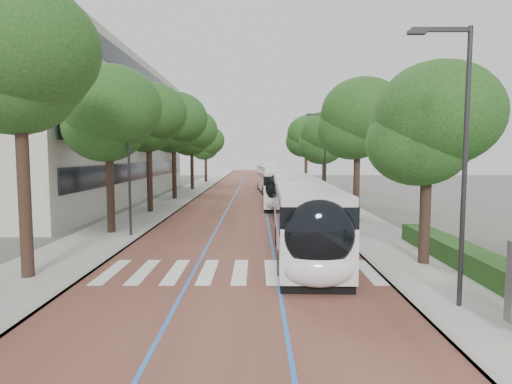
{
  "coord_description": "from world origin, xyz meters",
  "views": [
    {
      "loc": [
        0.83,
        -15.25,
        4.55
      ],
      "look_at": [
        0.81,
        9.28,
        2.4
      ],
      "focal_mm": 30.0,
      "sensor_mm": 36.0,
      "label": 1
    }
  ],
  "objects": [
    {
      "name": "sidewalk_left",
      "position": [
        -7.5,
        40.0,
        0.06
      ],
      "size": [
        4.0,
        140.0,
        0.12
      ],
      "primitive_type": "cube",
      "color": "#9C9A93",
      "rests_on": "ground"
    },
    {
      "name": "lamp_post_left",
      "position": [
        -6.1,
        8.0,
        4.12
      ],
      "size": [
        0.14,
        0.14,
        8.0
      ],
      "primitive_type": "cylinder",
      "color": "#29292B",
      "rests_on": "sidewalk_left"
    },
    {
      "name": "streetlight_near",
      "position": [
        6.62,
        -3.0,
        4.82
      ],
      "size": [
        1.82,
        0.2,
        8.0
      ],
      "color": "#29292B",
      "rests_on": "sidewalk_right"
    },
    {
      "name": "road",
      "position": [
        0.0,
        40.0,
        0.01
      ],
      "size": [
        11.0,
        140.0,
        0.02
      ],
      "primitive_type": "cube",
      "color": "brown",
      "rests_on": "ground"
    },
    {
      "name": "lane_line_right",
      "position": [
        1.6,
        40.0,
        0.02
      ],
      "size": [
        0.12,
        126.0,
        0.01
      ],
      "primitive_type": "cube",
      "color": "blue",
      "rests_on": "road"
    },
    {
      "name": "zebra_crossing",
      "position": [
        0.2,
        1.0,
        0.03
      ],
      "size": [
        10.55,
        3.6,
        0.01
      ],
      "color": "silver",
      "rests_on": "ground"
    },
    {
      "name": "ground",
      "position": [
        0.0,
        0.0,
        0.0
      ],
      "size": [
        160.0,
        160.0,
        0.0
      ],
      "primitive_type": "plane",
      "color": "#51544C",
      "rests_on": "ground"
    },
    {
      "name": "lead_bus",
      "position": [
        3.07,
        6.61,
        1.63
      ],
      "size": [
        3.04,
        18.46,
        3.2
      ],
      "rotation": [
        0.0,
        0.0,
        -0.03
      ],
      "color": "black",
      "rests_on": "ground"
    },
    {
      "name": "bus_queued_0",
      "position": [
        2.82,
        22.76,
        1.62
      ],
      "size": [
        2.93,
        12.47,
        3.2
      ],
      "rotation": [
        0.0,
        0.0,
        -0.03
      ],
      "color": "silver",
      "rests_on": "ground"
    },
    {
      "name": "streetlight_far",
      "position": [
        6.62,
        22.0,
        4.82
      ],
      "size": [
        1.82,
        0.2,
        8.0
      ],
      "color": "#29292B",
      "rests_on": "sidewalk_right"
    },
    {
      "name": "office_building",
      "position": [
        -19.47,
        28.0,
        7.0
      ],
      "size": [
        18.11,
        40.0,
        14.0
      ],
      "color": "beige",
      "rests_on": "ground"
    },
    {
      "name": "bus_queued_3",
      "position": [
        2.88,
        61.65,
        1.62
      ],
      "size": [
        3.0,
        12.49,
        3.2
      ],
      "rotation": [
        0.0,
        0.0,
        -0.04
      ],
      "color": "silver",
      "rests_on": "ground"
    },
    {
      "name": "trees_left",
      "position": [
        -7.5,
        27.21,
        7.03
      ],
      "size": [
        6.29,
        60.43,
        10.2
      ],
      "color": "black",
      "rests_on": "ground"
    },
    {
      "name": "bus_queued_1",
      "position": [
        2.55,
        35.75,
        1.62
      ],
      "size": [
        3.29,
        12.53,
        3.2
      ],
      "rotation": [
        0.0,
        0.0,
        0.06
      ],
      "color": "silver",
      "rests_on": "ground"
    },
    {
      "name": "hedge",
      "position": [
        9.1,
        0.0,
        0.52
      ],
      "size": [
        1.2,
        14.0,
        0.8
      ],
      "primitive_type": "cube",
      "color": "#1F4317",
      "rests_on": "sidewalk_right"
    },
    {
      "name": "kerb_right",
      "position": [
        5.6,
        40.0,
        0.06
      ],
      "size": [
        0.2,
        140.0,
        0.14
      ],
      "primitive_type": "cube",
      "color": "gray",
      "rests_on": "ground"
    },
    {
      "name": "trees_right",
      "position": [
        7.7,
        24.63,
        6.36
      ],
      "size": [
        5.94,
        47.43,
        9.36
      ],
      "color": "black",
      "rests_on": "ground"
    },
    {
      "name": "sidewalk_right",
      "position": [
        7.5,
        40.0,
        0.06
      ],
      "size": [
        4.0,
        140.0,
        0.12
      ],
      "primitive_type": "cube",
      "color": "#9C9A93",
      "rests_on": "ground"
    },
    {
      "name": "lane_line_left",
      "position": [
        -1.6,
        40.0,
        0.02
      ],
      "size": [
        0.12,
        126.0,
        0.01
      ],
      "primitive_type": "cube",
      "color": "blue",
      "rests_on": "road"
    },
    {
      "name": "kerb_left",
      "position": [
        -5.6,
        40.0,
        0.06
      ],
      "size": [
        0.2,
        140.0,
        0.14
      ],
      "primitive_type": "cube",
      "color": "gray",
      "rests_on": "ground"
    },
    {
      "name": "bus_queued_2",
      "position": [
        3.16,
        49.08,
        1.62
      ],
      "size": [
        3.27,
        12.53,
        3.2
      ],
      "rotation": [
        0.0,
        0.0,
        -0.06
      ],
      "color": "silver",
      "rests_on": "ground"
    }
  ]
}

